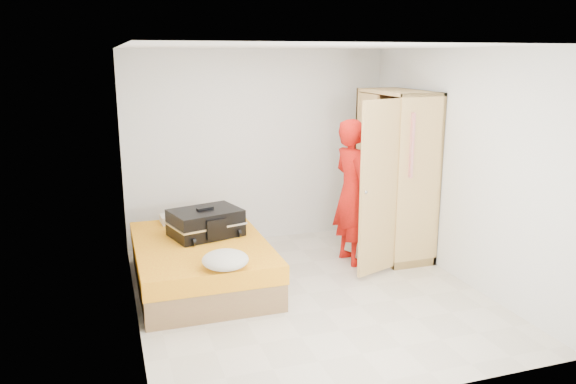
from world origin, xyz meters
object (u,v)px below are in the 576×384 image
object	(u,v)px
suitcase	(206,223)
person	(352,192)
wardrobe	(394,179)
round_cushion	(225,260)
bed	(201,263)

from	to	relation	value
suitcase	person	bearing A→B (deg)	-17.34
wardrobe	round_cushion	bearing A→B (deg)	-155.69
bed	wardrobe	bearing A→B (deg)	4.82
wardrobe	suitcase	distance (m)	2.43
bed	round_cushion	size ratio (longest dim) A/B	4.42
bed	wardrobe	world-z (taller)	wardrobe
round_cushion	person	bearing A→B (deg)	29.34
person	suitcase	world-z (taller)	person
wardrobe	person	xyz separation A→B (m)	(-0.60, -0.07, -0.11)
bed	suitcase	world-z (taller)	suitcase
bed	person	size ratio (longest dim) A/B	1.13
bed	person	bearing A→B (deg)	4.12
wardrobe	round_cushion	size ratio (longest dim) A/B	4.59
bed	suitcase	size ratio (longest dim) A/B	2.25
bed	wardrobe	xyz separation A→B (m)	(2.50, 0.21, 0.75)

